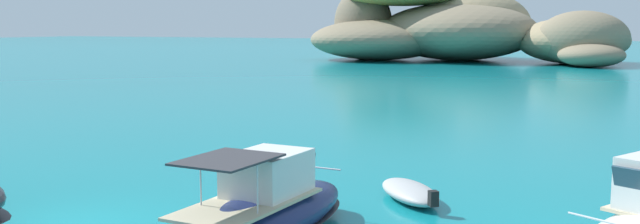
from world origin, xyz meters
name	(u,v)px	position (x,y,z in m)	size (l,w,h in m)	color
islet_large	(433,29)	(-12.85, 74.20, 3.89)	(32.67, 30.65, 9.25)	#84755B
islet_small	(577,42)	(4.55, 71.29, 2.54)	(13.38, 18.59, 5.97)	#9E8966
motorboat_navy	(261,214)	(4.37, 1.04, 0.62)	(2.12, 6.24, 1.94)	navy
dinghy_tender	(410,192)	(6.03, 5.58, 0.22)	(2.52, 2.70, 0.58)	#B2B2B2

